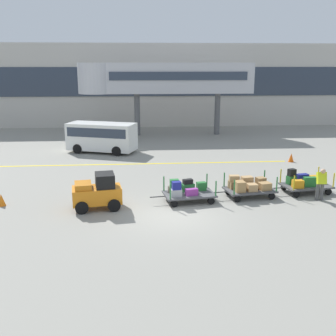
{
  "coord_description": "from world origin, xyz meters",
  "views": [
    {
      "loc": [
        -1.24,
        -16.04,
        6.18
      ],
      "look_at": [
        0.0,
        2.41,
        1.43
      ],
      "focal_mm": 43.31,
      "sensor_mm": 36.0,
      "label": 1
    }
  ],
  "objects_px": {
    "shuttle_van": "(102,135)",
    "safety_cone_far": "(1,200)",
    "baggage_cart_middle": "(248,186)",
    "baggage_cart_tail": "(304,183)",
    "baggage_tug": "(98,192)",
    "safety_cone_near": "(291,158)",
    "baggage_cart_lead": "(187,191)",
    "baggage_handler": "(321,183)"
  },
  "relations": [
    {
      "from": "shuttle_van",
      "to": "safety_cone_far",
      "type": "bearing_deg",
      "value": -107.23
    },
    {
      "from": "baggage_cart_middle",
      "to": "baggage_cart_tail",
      "type": "relative_size",
      "value": 1.0
    },
    {
      "from": "shuttle_van",
      "to": "baggage_cart_tail",
      "type": "bearing_deg",
      "value": -43.41
    },
    {
      "from": "baggage_cart_tail",
      "to": "baggage_tug",
      "type": "bearing_deg",
      "value": -170.58
    },
    {
      "from": "baggage_cart_middle",
      "to": "safety_cone_near",
      "type": "xyz_separation_m",
      "value": [
        4.66,
        6.9,
        -0.26
      ]
    },
    {
      "from": "safety_cone_near",
      "to": "baggage_tug",
      "type": "bearing_deg",
      "value": -145.4
    },
    {
      "from": "baggage_cart_lead",
      "to": "baggage_cart_middle",
      "type": "relative_size",
      "value": 1.0
    },
    {
      "from": "baggage_cart_tail",
      "to": "shuttle_van",
      "type": "distance_m",
      "value": 14.92
    },
    {
      "from": "baggage_tug",
      "to": "safety_cone_far",
      "type": "distance_m",
      "value": 4.45
    },
    {
      "from": "baggage_cart_tail",
      "to": "shuttle_van",
      "type": "xyz_separation_m",
      "value": [
        -10.83,
        10.24,
        0.73
      ]
    },
    {
      "from": "shuttle_van",
      "to": "safety_cone_far",
      "type": "height_order",
      "value": "shuttle_van"
    },
    {
      "from": "shuttle_van",
      "to": "safety_cone_far",
      "type": "relative_size",
      "value": 9.38
    },
    {
      "from": "shuttle_van",
      "to": "safety_cone_far",
      "type": "distance_m",
      "value": 11.8
    },
    {
      "from": "safety_cone_near",
      "to": "baggage_cart_lead",
      "type": "bearing_deg",
      "value": -136.23
    },
    {
      "from": "baggage_cart_lead",
      "to": "baggage_cart_tail",
      "type": "distance_m",
      "value": 6.03
    },
    {
      "from": "safety_cone_near",
      "to": "safety_cone_far",
      "type": "distance_m",
      "value": 17.66
    },
    {
      "from": "baggage_cart_lead",
      "to": "shuttle_van",
      "type": "distance_m",
      "value": 12.23
    },
    {
      "from": "baggage_cart_middle",
      "to": "safety_cone_near",
      "type": "height_order",
      "value": "baggage_cart_middle"
    },
    {
      "from": "baggage_tug",
      "to": "baggage_cart_lead",
      "type": "relative_size",
      "value": 0.73
    },
    {
      "from": "shuttle_van",
      "to": "safety_cone_near",
      "type": "height_order",
      "value": "shuttle_van"
    },
    {
      "from": "baggage_tug",
      "to": "baggage_cart_middle",
      "type": "height_order",
      "value": "baggage_tug"
    },
    {
      "from": "safety_cone_near",
      "to": "safety_cone_far",
      "type": "height_order",
      "value": "same"
    },
    {
      "from": "baggage_cart_middle",
      "to": "baggage_handler",
      "type": "xyz_separation_m",
      "value": [
        3.2,
        -0.74,
        0.33
      ]
    },
    {
      "from": "baggage_cart_lead",
      "to": "baggage_cart_middle",
      "type": "bearing_deg",
      "value": 8.6
    },
    {
      "from": "baggage_cart_middle",
      "to": "baggage_handler",
      "type": "bearing_deg",
      "value": -12.98
    },
    {
      "from": "baggage_tug",
      "to": "baggage_handler",
      "type": "xyz_separation_m",
      "value": [
        10.21,
        0.41,
        0.11
      ]
    },
    {
      "from": "shuttle_van",
      "to": "baggage_cart_middle",
      "type": "bearing_deg",
      "value": -53.68
    },
    {
      "from": "baggage_tug",
      "to": "safety_cone_near",
      "type": "bearing_deg",
      "value": 34.6
    },
    {
      "from": "baggage_tug",
      "to": "baggage_cart_middle",
      "type": "xyz_separation_m",
      "value": [
        7.01,
        1.15,
        -0.22
      ]
    },
    {
      "from": "baggage_cart_middle",
      "to": "safety_cone_near",
      "type": "bearing_deg",
      "value": 55.97
    },
    {
      "from": "baggage_handler",
      "to": "baggage_cart_middle",
      "type": "bearing_deg",
      "value": 167.02
    },
    {
      "from": "baggage_cart_lead",
      "to": "safety_cone_near",
      "type": "height_order",
      "value": "baggage_cart_lead"
    },
    {
      "from": "baggage_cart_lead",
      "to": "baggage_handler",
      "type": "xyz_separation_m",
      "value": [
        6.22,
        -0.28,
        0.35
      ]
    },
    {
      "from": "baggage_tug",
      "to": "baggage_cart_middle",
      "type": "relative_size",
      "value": 0.73
    },
    {
      "from": "safety_cone_far",
      "to": "baggage_cart_lead",
      "type": "bearing_deg",
      "value": 0.26
    },
    {
      "from": "safety_cone_near",
      "to": "baggage_cart_middle",
      "type": "bearing_deg",
      "value": -124.03
    },
    {
      "from": "baggage_cart_middle",
      "to": "baggage_cart_tail",
      "type": "bearing_deg",
      "value": 9.62
    },
    {
      "from": "shuttle_van",
      "to": "baggage_tug",
      "type": "bearing_deg",
      "value": -85.73
    },
    {
      "from": "baggage_cart_tail",
      "to": "safety_cone_near",
      "type": "bearing_deg",
      "value": 74.93
    },
    {
      "from": "baggage_cart_lead",
      "to": "baggage_cart_middle",
      "type": "height_order",
      "value": "same"
    },
    {
      "from": "baggage_tug",
      "to": "baggage_cart_tail",
      "type": "xyz_separation_m",
      "value": [
        9.94,
        1.65,
        -0.24
      ]
    },
    {
      "from": "baggage_handler",
      "to": "safety_cone_far",
      "type": "xyz_separation_m",
      "value": [
        -14.58,
        0.24,
        -0.59
      ]
    }
  ]
}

